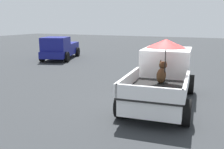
# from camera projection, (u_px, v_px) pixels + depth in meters

# --- Properties ---
(ground_plane) EXTENTS (80.00, 80.00, 0.00)m
(ground_plane) POSITION_uv_depth(u_px,v_px,m) (160.00, 104.00, 9.30)
(ground_plane) COLOR #2D3033
(pickup_truck_main) EXTENTS (5.20, 2.63, 2.41)m
(pickup_truck_main) POSITION_uv_depth(u_px,v_px,m) (163.00, 75.00, 9.52)
(pickup_truck_main) COLOR black
(pickup_truck_main) RESTS_ON ground
(pickup_truck_red) EXTENTS (5.12, 3.27, 1.80)m
(pickup_truck_red) POSITION_uv_depth(u_px,v_px,m) (60.00, 48.00, 19.99)
(pickup_truck_red) COLOR black
(pickup_truck_red) RESTS_ON ground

